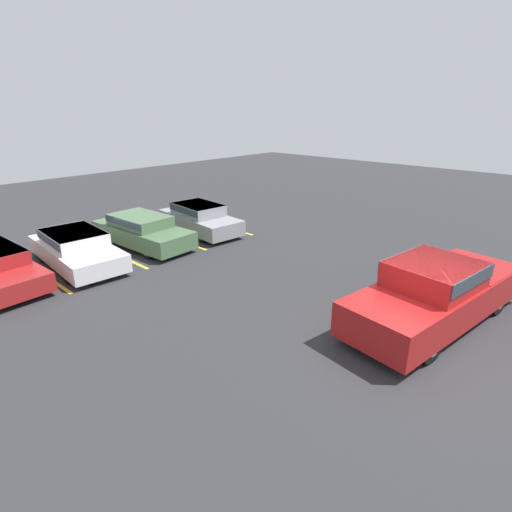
# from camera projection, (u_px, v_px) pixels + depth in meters

# --- Properties ---
(ground_plane) EXTENTS (60.00, 60.00, 0.00)m
(ground_plane) POSITION_uv_depth(u_px,v_px,m) (411.00, 342.00, 9.46)
(ground_plane) COLOR #2D2D30
(stall_stripe_b) EXTENTS (0.12, 4.51, 0.01)m
(stall_stripe_b) POSITION_uv_depth(u_px,v_px,m) (42.00, 274.00, 13.36)
(stall_stripe_b) COLOR yellow
(stall_stripe_b) RESTS_ON ground_plane
(stall_stripe_c) EXTENTS (0.12, 4.51, 0.01)m
(stall_stripe_c) POSITION_uv_depth(u_px,v_px,m) (115.00, 254.00, 15.18)
(stall_stripe_c) COLOR yellow
(stall_stripe_c) RESTS_ON ground_plane
(stall_stripe_d) EXTENTS (0.12, 4.51, 0.01)m
(stall_stripe_d) POSITION_uv_depth(u_px,v_px,m) (172.00, 238.00, 17.00)
(stall_stripe_d) COLOR yellow
(stall_stripe_d) RESTS_ON ground_plane
(stall_stripe_e) EXTENTS (0.12, 4.51, 0.01)m
(stall_stripe_e) POSITION_uv_depth(u_px,v_px,m) (218.00, 225.00, 18.82)
(stall_stripe_e) COLOR yellow
(stall_stripe_e) RESTS_ON ground_plane
(pickup_truck) EXTENTS (6.01, 2.78, 1.73)m
(pickup_truck) POSITION_uv_depth(u_px,v_px,m) (437.00, 291.00, 10.11)
(pickup_truck) COLOR #A51919
(pickup_truck) RESTS_ON ground_plane
(parked_sedan_b) EXTENTS (2.15, 4.60, 1.23)m
(parked_sedan_b) POSITION_uv_depth(u_px,v_px,m) (76.00, 248.00, 13.87)
(parked_sedan_b) COLOR silver
(parked_sedan_b) RESTS_ON ground_plane
(parked_sedan_c) EXTENTS (2.00, 4.64, 1.25)m
(parked_sedan_c) POSITION_uv_depth(u_px,v_px,m) (142.00, 230.00, 15.85)
(parked_sedan_c) COLOR #4C6B47
(parked_sedan_c) RESTS_ON ground_plane
(parked_sedan_d) EXTENTS (2.10, 4.36, 1.26)m
(parked_sedan_d) POSITION_uv_depth(u_px,v_px,m) (199.00, 218.00, 17.57)
(parked_sedan_d) COLOR gray
(parked_sedan_d) RESTS_ON ground_plane
(wheel_stop_curb) EXTENTS (1.91, 0.20, 0.14)m
(wheel_stop_curb) POSITION_uv_depth(u_px,v_px,m) (81.00, 237.00, 16.89)
(wheel_stop_curb) COLOR #B7B2A8
(wheel_stop_curb) RESTS_ON ground_plane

